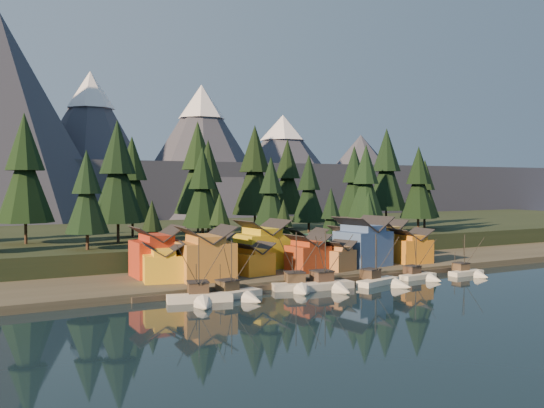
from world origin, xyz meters
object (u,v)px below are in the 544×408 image
boat_5 (422,271)px  boat_6 (470,267)px  boat_0 (200,290)px  house_back_1 (212,252)px  house_back_0 (157,250)px  boat_3 (331,277)px  house_front_0 (163,261)px  boat_1 (238,287)px  boat_4 (383,275)px  house_front_1 (205,252)px  boat_2 (298,278)px

boat_5 → boat_6: bearing=-11.9°
boat_0 → house_back_1: boat_0 is taller
house_back_0 → house_back_1: bearing=0.9°
boat_3 → house_front_0: bearing=151.3°
boat_1 → house_back_1: size_ratio=1.44×
boat_1 → boat_4: bearing=-14.2°
house_front_1 → house_back_0: house_front_1 is taller
boat_0 → boat_2: size_ratio=1.01×
boat_4 → house_front_1: size_ratio=1.07×
house_front_1 → house_back_1: 10.03m
boat_0 → boat_3: (26.89, -0.24, 0.18)m
house_back_1 → boat_5: bearing=-32.5°
boat_6 → boat_4: bearing=179.9°
house_front_1 → house_back_0: size_ratio=1.08×
boat_1 → boat_3: (19.54, -0.66, 0.36)m
boat_2 → house_back_0: size_ratio=1.20×
boat_2 → house_back_0: 30.01m
boat_6 → house_front_0: house_front_0 is taller
boat_5 → house_front_0: (-52.00, 15.54, 3.57)m
boat_2 → house_front_0: 26.26m
house_front_1 → house_back_0: 11.14m
house_back_1 → house_back_0: bearing=176.9°
house_back_0 → house_front_0: bearing=-96.6°
boat_5 → house_front_1: 46.35m
boat_2 → boat_6: size_ratio=1.23×
boat_6 → house_front_0: (-64.80, 17.04, 3.55)m
boat_1 → boat_6: size_ratio=1.20×
boat_2 → house_back_1: size_ratio=1.47×
boat_4 → house_back_0: 46.23m
boat_6 → house_front_1: 59.01m
boat_6 → house_back_1: (-51.52, 23.78, 4.00)m
boat_1 → house_front_0: boat_1 is taller
boat_5 → house_back_1: bearing=144.8°
boat_1 → boat_6: bearing=-12.4°
house_front_1 → boat_2: bearing=-37.0°
boat_0 → boat_1: bearing=18.3°
boat_4 → boat_3: bearing=159.4°
boat_4 → boat_5: (11.98, 1.86, -0.16)m
boat_0 → house_back_1: size_ratio=1.49×
boat_5 → house_front_0: boat_5 is taller
boat_0 → boat_3: size_ratio=0.99×
house_back_1 → boat_2: bearing=-70.2°
boat_5 → boat_1: bearing=174.9°
house_back_1 → house_front_1: bearing=-124.2°
boat_2 → house_back_1: boat_2 is taller
boat_3 → house_front_1: bearing=145.3°
boat_3 → house_back_0: size_ratio=1.24×
boat_2 → house_front_0: size_ratio=1.38×
boat_2 → boat_5: (30.10, -1.35, -0.57)m
boat_3 → house_front_1: (-19.87, 14.56, 4.63)m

